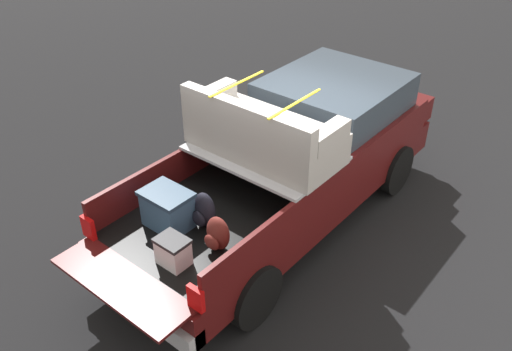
{
  "coord_description": "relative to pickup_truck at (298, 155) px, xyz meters",
  "views": [
    {
      "loc": [
        -5.19,
        -3.76,
        5.02
      ],
      "look_at": [
        -0.6,
        0.0,
        1.1
      ],
      "focal_mm": 37.92,
      "sensor_mm": 36.0,
      "label": 1
    }
  ],
  "objects": [
    {
      "name": "ground_plane",
      "position": [
        -0.35,
        -0.0,
        -0.96
      ],
      "size": [
        40.0,
        40.0,
        0.0
      ],
      "primitive_type": "plane",
      "color": "black"
    },
    {
      "name": "pickup_truck",
      "position": [
        0.0,
        0.0,
        0.0
      ],
      "size": [
        6.05,
        2.06,
        2.23
      ],
      "color": "#470F0F",
      "rests_on": "ground_plane"
    }
  ]
}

